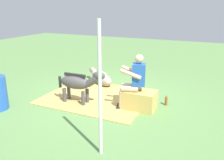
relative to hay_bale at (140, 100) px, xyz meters
The scene contains 8 objects.
ground_plane 1.15m from the hay_bale, 12.54° to the right, with size 24.00×24.00×0.00m, color #608C4C.
hay_patch 1.34m from the hay_bale, 10.81° to the right, with size 2.76×2.30×0.02m, color tan.
hay_bale is the anchor object (origin of this frame).
person_seated 0.53m from the hay_bale, 11.09° to the left, with size 0.71×0.53×1.34m.
pony_standing 1.60m from the hay_bale, 11.77° to the left, with size 1.35×0.33×0.91m.
pony_lying 2.16m from the hay_bale, 37.16° to the right, with size 1.26×0.98×0.42m.
soda_bottle 0.74m from the hay_bale, 136.84° to the right, with size 0.07×0.07×0.27m.
tent_pole_left 2.20m from the hay_bale, 89.62° to the left, with size 0.06×0.06×2.24m, color silver.
Camera 1 is at (-2.75, 5.38, 2.42)m, focal length 38.36 mm.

